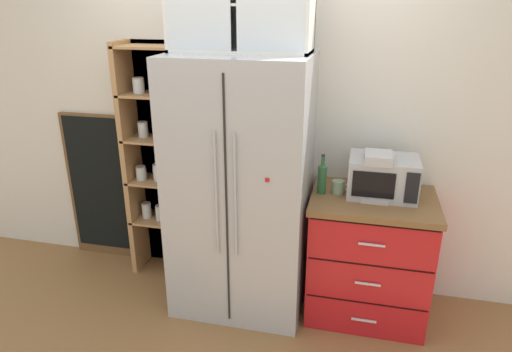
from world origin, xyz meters
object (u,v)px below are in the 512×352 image
Objects in this scene: refrigerator at (242,187)px; bottle_green at (322,176)px; chalkboard_menu at (102,187)px; mug_sage at (338,187)px; microwave at (383,177)px; coffee_maker at (376,175)px.

bottle_green is at bearing 4.63° from refrigerator.
refrigerator is 1.37m from chalkboard_menu.
mug_sage is 0.42× the size of bottle_green.
microwave is 0.06m from coffee_maker.
refrigerator is 6.58× the size of bottle_green.
bottle_green is (0.54, 0.04, 0.11)m from refrigerator.
chalkboard_menu is at bearing 171.03° from bottle_green.
microwave is 0.39m from bottle_green.
coffee_maker is at bearing -7.10° from chalkboard_menu.
refrigerator is at bearing -174.04° from mug_sage.
mug_sage is at bearing 178.63° from coffee_maker.
coffee_maker is at bearing 3.03° from bottle_green.
refrigerator is 4.06× the size of microwave.
coffee_maker is 2.70× the size of mug_sage.
coffee_maker reaches higher than mug_sage.
refrigerator is 0.65m from mug_sage.
chalkboard_menu is (-1.84, 0.29, -0.37)m from bottle_green.
coffee_maker is 0.35m from bottle_green.
microwave is 2.28m from chalkboard_menu.
mug_sage is (-0.24, 0.01, -0.11)m from coffee_maker.
chalkboard_menu reaches higher than microwave.
microwave is 3.84× the size of mug_sage.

